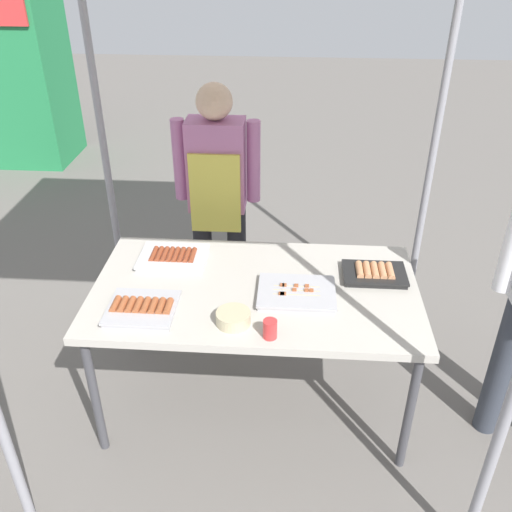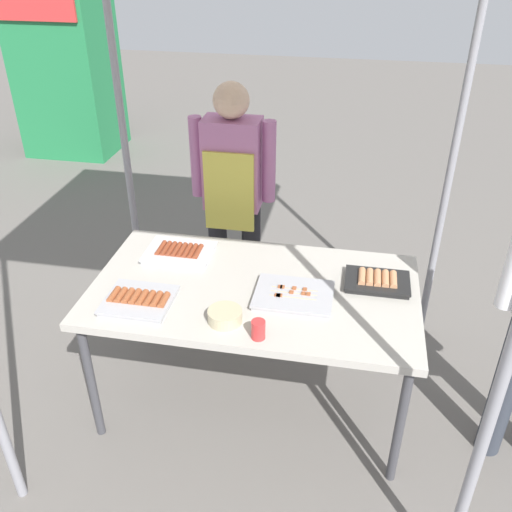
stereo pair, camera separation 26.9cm
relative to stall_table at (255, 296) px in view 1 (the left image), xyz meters
name	(u,v)px [view 1 (the left image)]	position (x,y,z in m)	size (l,w,h in m)	color
ground_plane	(255,397)	(0.00, 0.00, -0.70)	(18.00, 18.00, 0.00)	#66605B
stall_table	(255,296)	(0.00, 0.00, 0.00)	(1.60, 0.90, 0.75)	#B7B2A8
tray_grilled_sausages	(173,257)	(-0.45, 0.22, 0.07)	(0.36, 0.27, 0.05)	silver
tray_meat_skewers	(297,293)	(0.20, -0.06, 0.07)	(0.37, 0.29, 0.04)	#ADADB2
tray_pork_links	(142,308)	(-0.50, -0.24, 0.07)	(0.32, 0.28, 0.05)	#ADADB2
tray_spring_rolls	(374,273)	(0.59, 0.13, 0.07)	(0.32, 0.22, 0.05)	black
condiment_bowl	(233,318)	(-0.08, -0.29, 0.08)	(0.16, 0.16, 0.06)	#BFB28C
drink_cup_near_edge	(270,329)	(0.09, -0.37, 0.10)	(0.06, 0.06, 0.09)	red
vendor_woman	(217,188)	(-0.29, 0.82, 0.20)	(0.52, 0.22, 1.53)	black
neighbor_stall_left	(15,63)	(-2.75, 3.50, 0.32)	(0.94, 0.83, 2.03)	#237F47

